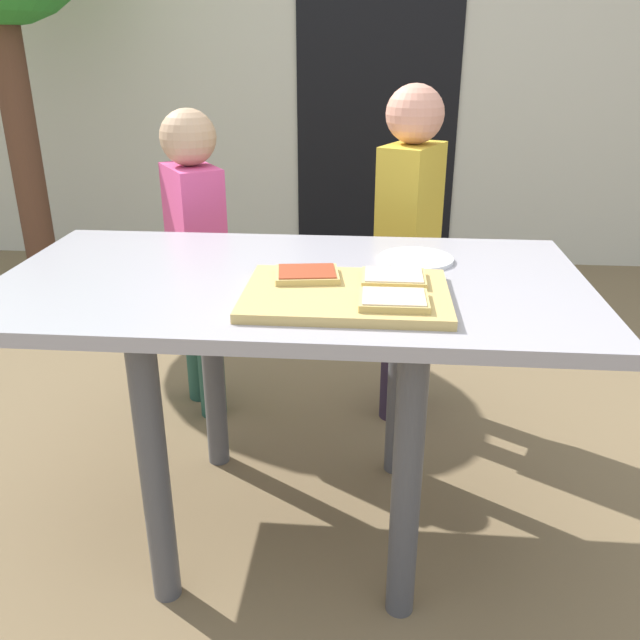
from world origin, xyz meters
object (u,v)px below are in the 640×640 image
object	(u,v)px
cutting_board	(346,295)
child_right	(409,234)
pizza_slice_far_right	(394,278)
plate_white_right	(416,259)
child_left	(196,245)
pizza_slice_near_right	(394,300)
dining_table	(292,320)
pizza_slice_far_left	(307,274)

from	to	relation	value
cutting_board	child_right	xyz separation A→B (m)	(0.17, 0.79, -0.08)
cutting_board	pizza_slice_far_right	bearing A→B (deg)	32.48
plate_white_right	child_right	xyz separation A→B (m)	(0.01, 0.51, -0.07)
child_left	pizza_slice_near_right	bearing A→B (deg)	-52.65
child_left	cutting_board	bearing A→B (deg)	-54.82
pizza_slice_far_right	dining_table	bearing A→B (deg)	163.03
pizza_slice_far_right	pizza_slice_far_left	world-z (taller)	same
child_left	pizza_slice_far_left	bearing A→B (deg)	-57.16
cutting_board	plate_white_right	world-z (taller)	cutting_board
dining_table	child_right	bearing A→B (deg)	65.22
cutting_board	pizza_slice_near_right	distance (m)	0.12
plate_white_right	child_left	world-z (taller)	child_left
dining_table	plate_white_right	xyz separation A→B (m)	(0.30, 0.15, 0.11)
child_right	child_left	bearing A→B (deg)	-176.74
dining_table	cutting_board	bearing A→B (deg)	-45.32
dining_table	cutting_board	distance (m)	0.23
dining_table	pizza_slice_far_right	size ratio (longest dim) A/B	9.79
plate_white_right	child_right	bearing A→B (deg)	89.26
cutting_board	pizza_slice_far_left	distance (m)	0.12
pizza_slice_far_right	pizza_slice_far_left	distance (m)	0.19
cutting_board	plate_white_right	distance (m)	0.33
cutting_board	pizza_slice_far_left	xyz separation A→B (m)	(-0.09, 0.07, 0.02)
pizza_slice_far_left	child_right	xyz separation A→B (m)	(0.26, 0.72, -0.10)
pizza_slice_far_right	pizza_slice_near_right	distance (m)	0.14
dining_table	plate_white_right	size ratio (longest dim) A/B	7.31
pizza_slice_far_right	child_right	xyz separation A→B (m)	(0.07, 0.73, -0.10)
dining_table	pizza_slice_far_left	bearing A→B (deg)	-55.94
plate_white_right	pizza_slice_near_right	bearing A→B (deg)	-100.11
pizza_slice_far_left	pizza_slice_near_right	distance (m)	0.24
pizza_slice_far_right	child_left	distance (m)	0.95
cutting_board	pizza_slice_near_right	world-z (taller)	pizza_slice_near_right
cutting_board	child_left	size ratio (longest dim) A/B	0.42
pizza_slice_far_right	child_left	xyz separation A→B (m)	(-0.63, 0.69, -0.14)
dining_table	pizza_slice_far_left	distance (m)	0.16
pizza_slice_near_right	child_left	distance (m)	1.05
pizza_slice_far_right	plate_white_right	xyz separation A→B (m)	(0.06, 0.22, -0.02)
pizza_slice_far_right	plate_white_right	bearing A→B (deg)	74.53
child_right	plate_white_right	bearing A→B (deg)	-90.74
child_right	pizza_slice_far_right	bearing A→B (deg)	-95.28
child_left	child_right	bearing A→B (deg)	3.26
pizza_slice_far_left	pizza_slice_near_right	xyz separation A→B (m)	(0.19, -0.14, 0.00)
child_right	cutting_board	bearing A→B (deg)	-101.99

